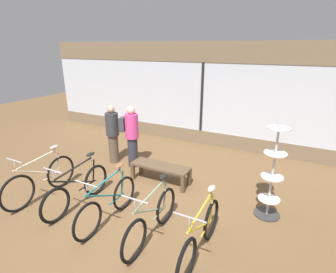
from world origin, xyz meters
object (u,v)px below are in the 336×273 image
bicycle_left (78,190)px  accessory_rack (272,180)px  display_bench (160,168)px  customer_near_rack (113,133)px  bicycle_center (108,204)px  customer_by_window (131,135)px  bicycle_right (152,219)px  bicycle_far_left (41,180)px  bicycle_far_right (201,236)px

bicycle_left → accessory_rack: accessory_rack is taller
display_bench → customer_near_rack: 1.83m
bicycle_left → bicycle_center: (0.86, -0.11, 0.00)m
customer_by_window → bicycle_center: bearing=-65.7°
bicycle_left → bicycle_right: bicycle_left is taller
bicycle_left → display_bench: (0.98, 1.61, -0.01)m
bicycle_center → bicycle_right: 0.93m
bicycle_far_left → customer_by_window: bearing=69.5°
bicycle_left → bicycle_center: size_ratio=1.04×
bicycle_far_left → customer_near_rack: customer_near_rack is taller
bicycle_right → bicycle_far_right: size_ratio=0.98×
bicycle_far_right → accessory_rack: (0.77, 1.57, 0.38)m
accessory_rack → customer_by_window: (-3.52, 0.61, 0.13)m
bicycle_far_left → customer_by_window: (0.80, 2.15, 0.48)m
bicycle_far_left → customer_near_rack: (0.19, 2.15, 0.43)m
bicycle_far_left → display_bench: size_ratio=1.27×
bicycle_center → bicycle_far_right: size_ratio=0.98×
bicycle_right → customer_near_rack: customer_near_rack is taller
bicycle_left → bicycle_far_right: 2.64m
bicycle_left → bicycle_far_right: size_ratio=1.02×
accessory_rack → customer_by_window: bearing=170.1°
bicycle_far_left → accessory_rack: accessory_rack is taller
bicycle_far_right → customer_by_window: 3.56m
accessory_rack → display_bench: 2.46m
accessory_rack → customer_near_rack: 4.18m
customer_near_rack → customer_by_window: bearing=0.4°
bicycle_left → accessory_rack: 3.71m
customer_by_window → customer_near_rack: bearing=-179.6°
bicycle_left → customer_near_rack: customer_near_rack is taller
bicycle_right → accessory_rack: 2.28m
bicycle_far_left → bicycle_center: bearing=-0.3°
bicycle_right → customer_near_rack: size_ratio=1.05×
bicycle_right → bicycle_far_right: bearing=-1.0°
bicycle_left → customer_by_window: size_ratio=1.05×
bicycle_far_right → display_bench: size_ratio=1.21×
display_bench → customer_near_rack: bearing=165.8°
display_bench → customer_by_window: (-1.10, 0.44, 0.53)m
bicycle_far_left → accessory_rack: 4.60m
customer_near_rack → bicycle_left: bearing=-70.3°
bicycle_right → bicycle_far_left: bearing=179.5°
bicycle_center → accessory_rack: size_ratio=0.90×
bicycle_far_right → customer_near_rack: size_ratio=1.06×
bicycle_center → display_bench: 1.73m
bicycle_left → display_bench: bicycle_left is taller
bicycle_right → accessory_rack: (1.62, 1.56, 0.38)m
bicycle_left → display_bench: bearing=58.7°
bicycle_center → accessory_rack: accessory_rack is taller
bicycle_center → display_bench: size_ratio=1.19×
bicycle_left → bicycle_center: 0.86m
bicycle_far_left → bicycle_right: bearing=-0.5°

